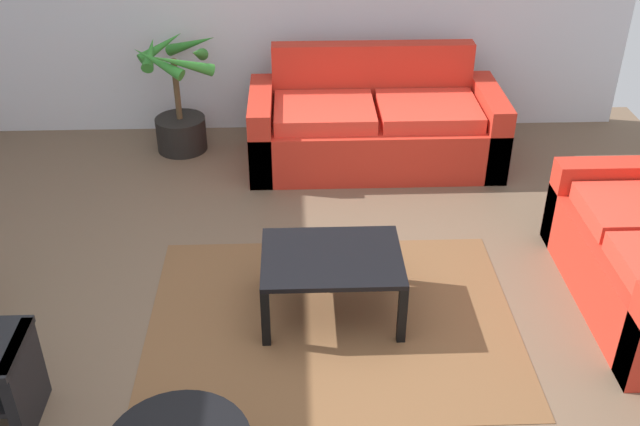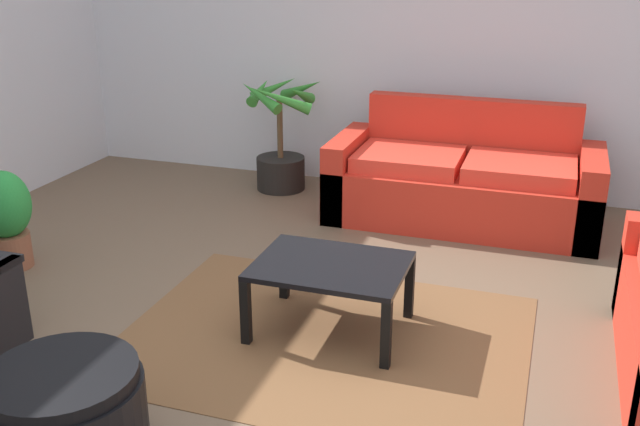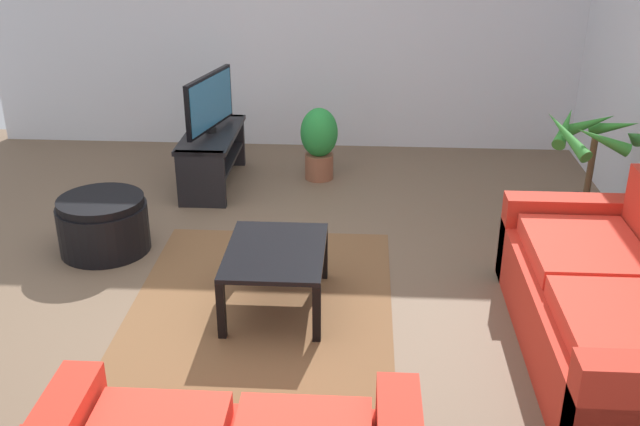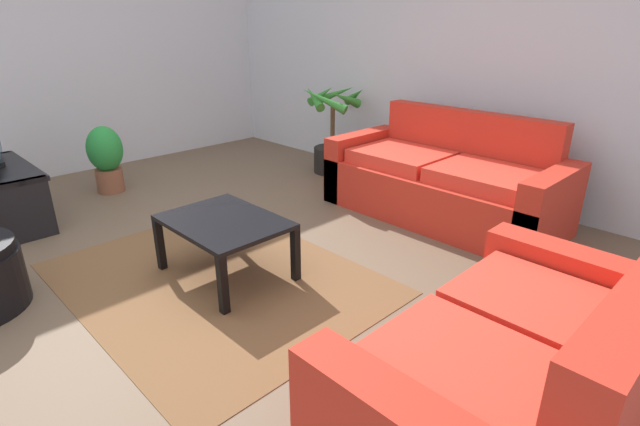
{
  "view_description": "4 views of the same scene",
  "coord_description": "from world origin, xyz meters",
  "px_view_note": "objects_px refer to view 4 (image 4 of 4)",
  "views": [
    {
      "loc": [
        0.95,
        -2.4,
        2.29
      ],
      "look_at": [
        0.63,
        0.85,
        0.67
      ],
      "focal_mm": 33.83,
      "sensor_mm": 36.0,
      "label": 1
    },
    {
      "loc": [
        2.01,
        -1.85,
        2.76
      ],
      "look_at": [
        0.52,
        0.34,
        0.43
      ],
      "focal_mm": 41.93,
      "sensor_mm": 36.0,
      "label": 2
    },
    {
      "loc": [
        4.37,
        -0.24,
        2.67
      ],
      "look_at": [
        0.39,
        0.49,
        0.66
      ],
      "focal_mm": 33.97,
      "sensor_mm": 36.0,
      "label": 3
    },
    {
      "loc": [
        0.48,
        -2.63,
        3.2
      ],
      "look_at": [
        0.29,
        0.8,
        0.51
      ],
      "focal_mm": 33.44,
      "sensor_mm": 36.0,
      "label": 4
    }
  ],
  "objects_px": {
    "tv": "(2,337)",
    "potted_palm": "(177,209)",
    "couch_main": "(415,244)",
    "coffee_table": "(359,391)",
    "tv_stand": "(25,391)",
    "couch_loveseat": "(613,406)"
  },
  "relations": [
    {
      "from": "tv",
      "to": "potted_palm",
      "type": "distance_m",
      "value": 2.44
    },
    {
      "from": "tv_stand",
      "to": "couch_main",
      "type": "bearing_deg",
      "value": 36.68
    },
    {
      "from": "tv",
      "to": "couch_loveseat",
      "type": "bearing_deg",
      "value": 1.02
    },
    {
      "from": "couch_main",
      "to": "tv_stand",
      "type": "xyz_separation_m",
      "value": [
        -2.82,
        -2.1,
        -0.02
      ]
    },
    {
      "from": "couch_main",
      "to": "coffee_table",
      "type": "distance_m",
      "value": 2.1
    },
    {
      "from": "coffee_table",
      "to": "potted_palm",
      "type": "distance_m",
      "value": 2.92
    },
    {
      "from": "couch_loveseat",
      "to": "tv_stand",
      "type": "distance_m",
      "value": 4.0
    },
    {
      "from": "couch_main",
      "to": "potted_palm",
      "type": "distance_m",
      "value": 2.33
    },
    {
      "from": "couch_loveseat",
      "to": "tv_stand",
      "type": "height_order",
      "value": "couch_loveseat"
    },
    {
      "from": "couch_main",
      "to": "tv_stand",
      "type": "height_order",
      "value": "couch_main"
    },
    {
      "from": "tv",
      "to": "potted_palm",
      "type": "relative_size",
      "value": 0.99
    },
    {
      "from": "tv",
      "to": "potted_palm",
      "type": "xyz_separation_m",
      "value": [
        0.51,
        2.36,
        -0.3
      ]
    },
    {
      "from": "tv_stand",
      "to": "coffee_table",
      "type": "bearing_deg",
      "value": 1.74
    },
    {
      "from": "tv",
      "to": "potted_palm",
      "type": "bearing_deg",
      "value": 77.89
    },
    {
      "from": "tv_stand",
      "to": "tv",
      "type": "distance_m",
      "value": 0.49
    },
    {
      "from": "couch_loveseat",
      "to": "tv",
      "type": "relative_size",
      "value": 1.33
    },
    {
      "from": "couch_loveseat",
      "to": "tv_stand",
      "type": "relative_size",
      "value": 1.3
    },
    {
      "from": "tv_stand",
      "to": "potted_palm",
      "type": "xyz_separation_m",
      "value": [
        0.51,
        2.37,
        0.19
      ]
    },
    {
      "from": "coffee_table",
      "to": "couch_main",
      "type": "bearing_deg",
      "value": 75.65
    },
    {
      "from": "tv_stand",
      "to": "coffee_table",
      "type": "xyz_separation_m",
      "value": [
        2.3,
        0.07,
        0.07
      ]
    },
    {
      "from": "couch_main",
      "to": "coffee_table",
      "type": "xyz_separation_m",
      "value": [
        -0.52,
        -2.03,
        0.05
      ]
    },
    {
      "from": "couch_main",
      "to": "coffee_table",
      "type": "bearing_deg",
      "value": -104.35
    }
  ]
}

